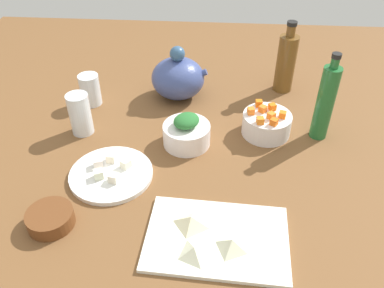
# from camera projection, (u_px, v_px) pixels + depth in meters

# --- Properties ---
(tabletop) EXTENTS (1.90, 1.90, 0.03)m
(tabletop) POSITION_uv_depth(u_px,v_px,m) (192.00, 163.00, 1.06)
(tabletop) COLOR brown
(tabletop) RESTS_ON ground
(cutting_board) EXTENTS (0.31, 0.21, 0.01)m
(cutting_board) POSITION_uv_depth(u_px,v_px,m) (217.00, 238.00, 0.84)
(cutting_board) COLOR white
(cutting_board) RESTS_ON tabletop
(plate_tofu) EXTENTS (0.21, 0.21, 0.01)m
(plate_tofu) POSITION_uv_depth(u_px,v_px,m) (111.00, 174.00, 0.99)
(plate_tofu) COLOR white
(plate_tofu) RESTS_ON tabletop
(bowl_greens) EXTENTS (0.13, 0.13, 0.06)m
(bowl_greens) POSITION_uv_depth(u_px,v_px,m) (187.00, 135.00, 1.08)
(bowl_greens) COLOR white
(bowl_greens) RESTS_ON tabletop
(bowl_carrots) EXTENTS (0.14, 0.14, 0.06)m
(bowl_carrots) POSITION_uv_depth(u_px,v_px,m) (266.00, 124.00, 1.12)
(bowl_carrots) COLOR white
(bowl_carrots) RESTS_ON tabletop
(bowl_small_side) EXTENTS (0.10, 0.10, 0.04)m
(bowl_small_side) POSITION_uv_depth(u_px,v_px,m) (50.00, 218.00, 0.86)
(bowl_small_side) COLOR brown
(bowl_small_side) RESTS_ON tabletop
(teapot) EXTENTS (0.18, 0.16, 0.17)m
(teapot) POSITION_uv_depth(u_px,v_px,m) (178.00, 78.00, 1.25)
(teapot) COLOR #3E4D89
(teapot) RESTS_ON tabletop
(bottle_0) EXTENTS (0.06, 0.06, 0.23)m
(bottle_0) POSITION_uv_depth(u_px,v_px,m) (286.00, 62.00, 1.27)
(bottle_0) COLOR brown
(bottle_0) RESTS_ON tabletop
(bottle_1) EXTENTS (0.05, 0.05, 0.25)m
(bottle_1) POSITION_uv_depth(u_px,v_px,m) (325.00, 102.00, 1.06)
(bottle_1) COLOR #236730
(bottle_1) RESTS_ON tabletop
(drinking_glass_0) EXTENTS (0.06, 0.06, 0.10)m
(drinking_glass_0) POSITION_uv_depth(u_px,v_px,m) (90.00, 90.00, 1.23)
(drinking_glass_0) COLOR white
(drinking_glass_0) RESTS_ON tabletop
(drinking_glass_1) EXTENTS (0.06, 0.06, 0.12)m
(drinking_glass_1) POSITION_uv_depth(u_px,v_px,m) (80.00, 114.00, 1.10)
(drinking_glass_1) COLOR white
(drinking_glass_1) RESTS_ON tabletop
(carrot_cube_0) EXTENTS (0.03, 0.03, 0.02)m
(carrot_cube_0) POSITION_uv_depth(u_px,v_px,m) (271.00, 116.00, 1.08)
(carrot_cube_0) COLOR orange
(carrot_cube_0) RESTS_ON bowl_carrots
(carrot_cube_1) EXTENTS (0.03, 0.03, 0.02)m
(carrot_cube_1) POSITION_uv_depth(u_px,v_px,m) (263.00, 109.00, 1.10)
(carrot_cube_1) COLOR orange
(carrot_cube_1) RESTS_ON bowl_carrots
(carrot_cube_2) EXTENTS (0.02, 0.02, 0.02)m
(carrot_cube_2) POSITION_uv_depth(u_px,v_px,m) (283.00, 115.00, 1.08)
(carrot_cube_2) COLOR orange
(carrot_cube_2) RESTS_ON bowl_carrots
(carrot_cube_3) EXTENTS (0.02, 0.02, 0.02)m
(carrot_cube_3) POSITION_uv_depth(u_px,v_px,m) (260.00, 121.00, 1.06)
(carrot_cube_3) COLOR orange
(carrot_cube_3) RESTS_ON bowl_carrots
(carrot_cube_4) EXTENTS (0.02, 0.02, 0.02)m
(carrot_cube_4) POSITION_uv_depth(u_px,v_px,m) (272.00, 107.00, 1.11)
(carrot_cube_4) COLOR orange
(carrot_cube_4) RESTS_ON bowl_carrots
(carrot_cube_5) EXTENTS (0.02, 0.02, 0.02)m
(carrot_cube_5) POSITION_uv_depth(u_px,v_px,m) (259.00, 103.00, 1.13)
(carrot_cube_5) COLOR orange
(carrot_cube_5) RESTS_ON bowl_carrots
(carrot_cube_6) EXTENTS (0.02, 0.02, 0.02)m
(carrot_cube_6) POSITION_uv_depth(u_px,v_px,m) (251.00, 111.00, 1.10)
(carrot_cube_6) COLOR orange
(carrot_cube_6) RESTS_ON bowl_carrots
(carrot_cube_7) EXTENTS (0.02, 0.02, 0.02)m
(carrot_cube_7) POSITION_uv_depth(u_px,v_px,m) (274.00, 122.00, 1.06)
(carrot_cube_7) COLOR orange
(carrot_cube_7) RESTS_ON bowl_carrots
(chopped_greens_mound) EXTENTS (0.10, 0.10, 0.03)m
(chopped_greens_mound) POSITION_uv_depth(u_px,v_px,m) (186.00, 121.00, 1.05)
(chopped_greens_mound) COLOR #2A6F30
(chopped_greens_mound) RESTS_ON bowl_greens
(tofu_cube_0) EXTENTS (0.03, 0.03, 0.02)m
(tofu_cube_0) POSITION_uv_depth(u_px,v_px,m) (98.00, 174.00, 0.97)
(tofu_cube_0) COLOR #EBF0CE
(tofu_cube_0) RESTS_ON plate_tofu
(tofu_cube_1) EXTENTS (0.03, 0.03, 0.02)m
(tofu_cube_1) POSITION_uv_depth(u_px,v_px,m) (126.00, 164.00, 1.00)
(tofu_cube_1) COLOR white
(tofu_cube_1) RESTS_ON plate_tofu
(tofu_cube_2) EXTENTS (0.03, 0.03, 0.02)m
(tofu_cube_2) POSITION_uv_depth(u_px,v_px,m) (114.00, 178.00, 0.96)
(tofu_cube_2) COLOR white
(tofu_cube_2) RESTS_ON plate_tofu
(tofu_cube_3) EXTENTS (0.02, 0.02, 0.02)m
(tofu_cube_3) POSITION_uv_depth(u_px,v_px,m) (111.00, 158.00, 1.01)
(tofu_cube_3) COLOR #F8E9CD
(tofu_cube_3) RESTS_ON plate_tofu
(tofu_cube_4) EXTENTS (0.03, 0.03, 0.02)m
(tofu_cube_4) POSITION_uv_depth(u_px,v_px,m) (98.00, 163.00, 1.00)
(tofu_cube_4) COLOR white
(tofu_cube_4) RESTS_ON plate_tofu
(dumpling_0) EXTENTS (0.07, 0.07, 0.03)m
(dumpling_0) POSITION_uv_depth(u_px,v_px,m) (232.00, 244.00, 0.80)
(dumpling_0) COLOR beige
(dumpling_0) RESTS_ON cutting_board
(dumpling_1) EXTENTS (0.07, 0.07, 0.02)m
(dumpling_1) POSITION_uv_depth(u_px,v_px,m) (194.00, 251.00, 0.79)
(dumpling_1) COLOR beige
(dumpling_1) RESTS_ON cutting_board
(dumpling_2) EXTENTS (0.07, 0.07, 0.03)m
(dumpling_2) POSITION_uv_depth(u_px,v_px,m) (191.00, 221.00, 0.85)
(dumpling_2) COLOR beige
(dumpling_2) RESTS_ON cutting_board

